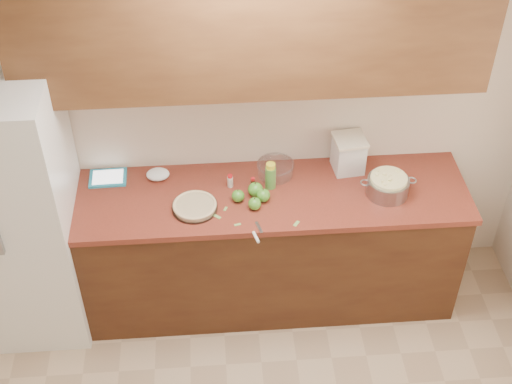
{
  "coord_description": "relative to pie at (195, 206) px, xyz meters",
  "views": [
    {
      "loc": [
        -0.24,
        -1.8,
        3.78
      ],
      "look_at": [
        0.01,
        1.43,
        0.98
      ],
      "focal_mm": 50.0,
      "sensor_mm": 36.0,
      "label": 1
    }
  ],
  "objects": [
    {
      "name": "paper_towel",
      "position": [
        -0.23,
        0.31,
        0.01
      ],
      "size": [
        0.17,
        0.15,
        0.06
      ],
      "primitive_type": "ellipsoid",
      "rotation": [
        0.0,
        0.0,
        -0.28
      ],
      "color": "white",
      "rests_on": "counter_run"
    },
    {
      "name": "peel_c",
      "position": [
        0.25,
        -0.15,
        -0.02
      ],
      "size": [
        0.04,
        0.03,
        0.0
      ],
      "primitive_type": "cube",
      "rotation": [
        0.0,
        0.0,
        0.25
      ],
      "color": "#7FAD54",
      "rests_on": "counter_run"
    },
    {
      "name": "lemon_bottle",
      "position": [
        0.47,
        0.17,
        0.06
      ],
      "size": [
        0.07,
        0.07,
        0.18
      ],
      "rotation": [
        0.0,
        0.0,
        -0.3
      ],
      "color": "#4C8C38",
      "rests_on": "counter_run"
    },
    {
      "name": "pie",
      "position": [
        0.0,
        0.0,
        0.0
      ],
      "size": [
        0.27,
        0.27,
        0.04
      ],
      "rotation": [
        0.0,
        0.0,
        0.34
      ],
      "color": "silver",
      "rests_on": "counter_run"
    },
    {
      "name": "paring_knife",
      "position": [
        0.35,
        -0.26,
        -0.01
      ],
      "size": [
        0.07,
        0.18,
        0.02
      ],
      "rotation": [
        0.0,
        0.0,
        0.27
      ],
      "color": "gray",
      "rests_on": "counter_run"
    },
    {
      "name": "upper_cabinets",
      "position": [
        0.37,
        0.26,
        1.01
      ],
      "size": [
        2.6,
        0.34,
        0.7
      ],
      "primitive_type": "cube",
      "color": "brown",
      "rests_on": "room_shell"
    },
    {
      "name": "vanilla_bottle",
      "position": [
        0.36,
        0.16,
        0.02
      ],
      "size": [
        0.03,
        0.03,
        0.08
      ],
      "rotation": [
        0.0,
        0.0,
        0.39
      ],
      "color": "black",
      "rests_on": "counter_run"
    },
    {
      "name": "apple_front",
      "position": [
        0.36,
        -0.02,
        0.02
      ],
      "size": [
        0.08,
        0.08,
        0.09
      ],
      "color": "#458B26",
      "rests_on": "counter_run"
    },
    {
      "name": "colander",
      "position": [
        1.17,
        0.06,
        0.04
      ],
      "size": [
        0.35,
        0.26,
        0.13
      ],
      "rotation": [
        0.0,
        0.0,
        -0.2
      ],
      "color": "gray",
      "rests_on": "counter_run"
    },
    {
      "name": "cinnamon_shaker",
      "position": [
        0.22,
        0.2,
        0.02
      ],
      "size": [
        0.04,
        0.04,
        0.09
      ],
      "rotation": [
        0.0,
        0.0,
        0.15
      ],
      "color": "beige",
      "rests_on": "counter_run"
    },
    {
      "name": "apple_left",
      "position": [
        0.26,
        0.06,
        0.02
      ],
      "size": [
        0.08,
        0.08,
        0.09
      ],
      "color": "#458B26",
      "rests_on": "counter_run"
    },
    {
      "name": "peel_d",
      "position": [
        0.13,
        -0.08,
        -0.02
      ],
      "size": [
        0.05,
        0.05,
        0.0
      ],
      "primitive_type": "cube",
      "rotation": [
        0.0,
        0.0,
        -0.72
      ],
      "color": "#7FAD54",
      "rests_on": "counter_run"
    },
    {
      "name": "fridge",
      "position": [
        -1.07,
        0.07,
        -0.04
      ],
      "size": [
        0.7,
        0.7,
        1.8
      ],
      "primitive_type": "cube",
      "color": "white",
      "rests_on": "ground"
    },
    {
      "name": "apple_extra",
      "position": [
        0.41,
        0.05,
        0.02
      ],
      "size": [
        0.08,
        0.08,
        0.1
      ],
      "color": "#458B26",
      "rests_on": "counter_run"
    },
    {
      "name": "peel_b",
      "position": [
        0.59,
        -0.17,
        -0.02
      ],
      "size": [
        0.04,
        0.05,
        0.0
      ],
      "primitive_type": "cube",
      "rotation": [
        0.0,
        0.0,
        0.93
      ],
      "color": "#7FAD54",
      "rests_on": "counter_run"
    },
    {
      "name": "mixing_bowl",
      "position": [
        0.51,
        0.29,
        0.02
      ],
      "size": [
        0.24,
        0.24,
        0.09
      ],
      "rotation": [
        0.0,
        0.0,
        -0.05
      ],
      "color": "silver",
      "rests_on": "counter_run"
    },
    {
      "name": "flour_canister",
      "position": [
        0.97,
        0.31,
        0.1
      ],
      "size": [
        0.21,
        0.21,
        0.24
      ],
      "rotation": [
        0.0,
        0.0,
        0.11
      ],
      "color": "silver",
      "rests_on": "counter_run"
    },
    {
      "name": "room_shell",
      "position": [
        0.37,
        -1.37,
        0.36
      ],
      "size": [
        3.6,
        3.6,
        3.6
      ],
      "color": "tan",
      "rests_on": "ground"
    },
    {
      "name": "apple_center",
      "position": [
        0.37,
        0.1,
        0.02
      ],
      "size": [
        0.09,
        0.09,
        0.1
      ],
      "color": "#458B26",
      "rests_on": "counter_run"
    },
    {
      "name": "peel_a",
      "position": [
        0.18,
        -0.01,
        -0.02
      ],
      "size": [
        0.03,
        0.04,
        0.0
      ],
      "primitive_type": "cube",
      "rotation": [
        0.0,
        0.0,
        1.16
      ],
      "color": "#7FAD54",
      "rests_on": "counter_run"
    },
    {
      "name": "counter_run",
      "position": [
        0.37,
        0.11,
        -0.48
      ],
      "size": [
        2.64,
        0.68,
        0.92
      ],
      "color": "#462713",
      "rests_on": "ground"
    },
    {
      "name": "tablet",
      "position": [
        -0.54,
        0.33,
        -0.01
      ],
      "size": [
        0.23,
        0.18,
        0.02
      ],
      "rotation": [
        0.0,
        0.0,
        0.03
      ],
      "color": "teal",
      "rests_on": "counter_run"
    }
  ]
}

